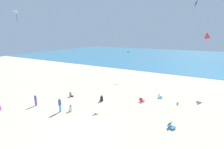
% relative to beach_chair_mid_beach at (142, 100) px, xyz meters
% --- Properties ---
extents(ground_plane, '(120.00, 120.00, 0.00)m').
position_rel_beach_chair_mid_beach_xyz_m(ground_plane, '(-2.32, 0.21, -0.23)').
color(ground_plane, beige).
extents(ocean_water, '(120.00, 60.00, 0.05)m').
position_rel_beach_chair_mid_beach_xyz_m(ocean_water, '(-2.32, 47.24, -0.20)').
color(ocean_water, teal).
rests_on(ocean_water, ground_plane).
extents(beach_chair_mid_beach, '(0.71, 0.78, 0.55)m').
position_rel_beach_chair_mid_beach_xyz_m(beach_chair_mid_beach, '(0.00, 0.00, 0.00)').
color(beach_chair_mid_beach, '#D13D3D').
rests_on(beach_chair_mid_beach, ground_plane).
extents(beach_chair_near_camera, '(0.69, 0.62, 0.53)m').
position_rel_beach_chair_mid_beach_xyz_m(beach_chair_near_camera, '(1.67, 2.49, 0.03)').
color(beach_chair_near_camera, '#2370B2').
rests_on(beach_chair_near_camera, ground_plane).
extents(beach_chair_far_left, '(0.81, 0.78, 0.53)m').
position_rel_beach_chair_mid_beach_xyz_m(beach_chair_far_left, '(4.44, -4.51, -0.01)').
color(beach_chair_far_left, '#2370B2').
rests_on(beach_chair_far_left, ground_plane).
extents(person_0, '(0.38, 0.38, 1.38)m').
position_rel_beach_chair_mid_beach_xyz_m(person_0, '(-10.74, -7.42, 0.57)').
color(person_0, purple).
rests_on(person_0, ground_plane).
extents(person_2, '(0.71, 0.66, 0.81)m').
position_rel_beach_chair_mid_beach_xyz_m(person_2, '(-4.60, -2.31, 0.07)').
color(person_2, black).
rests_on(person_2, ground_plane).
extents(person_3, '(0.44, 0.44, 1.60)m').
position_rel_beach_chair_mid_beach_xyz_m(person_3, '(-6.91, -7.19, 0.70)').
color(person_3, '#19ADB2').
rests_on(person_3, ground_plane).
extents(person_4, '(0.65, 0.62, 0.74)m').
position_rel_beach_chair_mid_beach_xyz_m(person_4, '(-6.05, -6.43, 0.05)').
color(person_4, white).
rests_on(person_4, ground_plane).
extents(person_5, '(0.62, 0.49, 0.69)m').
position_rel_beach_chair_mid_beach_xyz_m(person_5, '(-9.12, -3.16, 0.03)').
color(person_5, '#D8599E').
rests_on(person_5, ground_plane).
extents(kite_green, '(0.71, 0.72, 1.40)m').
position_rel_beach_chair_mid_beach_xyz_m(kite_green, '(-6.35, 9.86, 4.88)').
color(kite_green, green).
extents(kite_yellow, '(0.59, 0.89, 1.50)m').
position_rel_beach_chair_mid_beach_xyz_m(kite_yellow, '(-13.22, 22.00, 6.85)').
color(kite_yellow, yellow).
extents(kite_white, '(0.34, 0.61, 1.64)m').
position_rel_beach_chair_mid_beach_xyz_m(kite_white, '(-16.11, -5.11, 11.05)').
color(kite_white, white).
extents(kite_black, '(0.37, 1.05, 1.33)m').
position_rel_beach_chair_mid_beach_xyz_m(kite_black, '(3.94, 14.68, 13.32)').
color(kite_black, black).
extents(kite_red, '(1.07, 1.31, 2.09)m').
position_rel_beach_chair_mid_beach_xyz_m(kite_red, '(6.24, 11.01, 8.08)').
color(kite_red, red).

